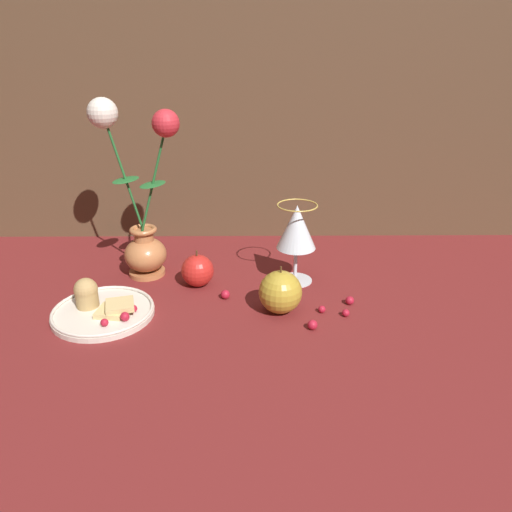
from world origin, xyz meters
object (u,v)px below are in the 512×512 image
object	(u,v)px
vase	(141,212)
apple_beside_vase	(280,292)
wine_glass	(297,230)
plate_with_pastries	(101,308)
apple_near_glass	(198,271)

from	to	relation	value
vase	apple_beside_vase	size ratio (longest dim) A/B	3.99
apple_beside_vase	vase	bearing A→B (deg)	150.21
wine_glass	apple_beside_vase	size ratio (longest dim) A/B	1.82
vase	wine_glass	size ratio (longest dim) A/B	2.20
vase	plate_with_pastries	xyz separation A→B (m)	(-0.05, -0.18, -0.13)
vase	apple_near_glass	size ratio (longest dim) A/B	4.72
apple_beside_vase	apple_near_glass	size ratio (longest dim) A/B	1.18
apple_beside_vase	apple_near_glass	xyz separation A→B (m)	(-0.17, 0.11, -0.01)
plate_with_pastries	wine_glass	world-z (taller)	wine_glass
vase	apple_beside_vase	world-z (taller)	vase
vase	plate_with_pastries	world-z (taller)	vase
vase	plate_with_pastries	size ratio (longest dim) A/B	1.98
plate_with_pastries	apple_beside_vase	world-z (taller)	apple_beside_vase
vase	apple_beside_vase	xyz separation A→B (m)	(0.29, -0.17, -0.11)
vase	apple_near_glass	bearing A→B (deg)	-23.98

